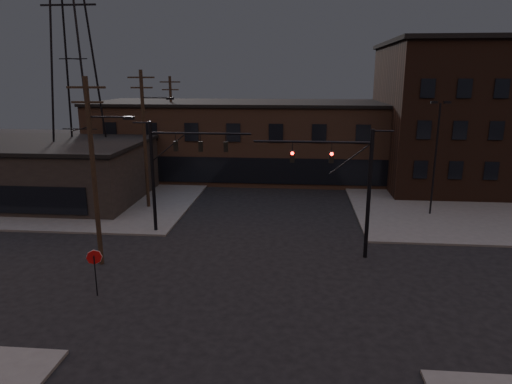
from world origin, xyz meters
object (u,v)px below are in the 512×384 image
(traffic_signal_far, at_px, (170,164))
(parked_car_lot_a, at_px, (464,183))
(stop_sign, at_px, (94,262))
(car_crossing, at_px, (286,176))
(traffic_signal_near, at_px, (350,180))
(parked_car_lot_b, at_px, (447,183))

(traffic_signal_far, relative_size, parked_car_lot_a, 1.59)
(traffic_signal_far, bearing_deg, stop_sign, -97.32)
(stop_sign, distance_m, parked_car_lot_a, 35.48)
(car_crossing, bearing_deg, traffic_signal_far, -137.77)
(traffic_signal_near, bearing_deg, parked_car_lot_b, 57.55)
(traffic_signal_far, bearing_deg, parked_car_lot_a, 28.99)
(stop_sign, distance_m, car_crossing, 28.10)
(car_crossing, bearing_deg, parked_car_lot_b, -29.87)
(stop_sign, height_order, parked_car_lot_b, stop_sign)
(stop_sign, bearing_deg, car_crossing, 71.34)
(traffic_signal_far, height_order, stop_sign, traffic_signal_far)
(traffic_signal_near, relative_size, car_crossing, 1.83)
(parked_car_lot_b, bearing_deg, parked_car_lot_a, -125.92)
(stop_sign, bearing_deg, parked_car_lot_b, 44.70)
(parked_car_lot_a, bearing_deg, car_crossing, 61.82)
(traffic_signal_far, bearing_deg, car_crossing, 65.13)
(traffic_signal_near, xyz_separation_m, parked_car_lot_b, (11.56, 18.17, -4.20))
(car_crossing, bearing_deg, parked_car_lot_a, -32.02)
(traffic_signal_far, distance_m, stop_sign, 10.55)
(stop_sign, height_order, car_crossing, stop_sign)
(stop_sign, xyz_separation_m, car_crossing, (8.99, 26.60, -1.13))
(traffic_signal_far, relative_size, car_crossing, 1.83)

